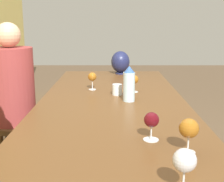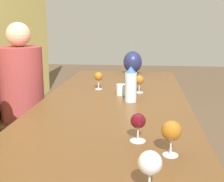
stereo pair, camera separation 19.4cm
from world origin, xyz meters
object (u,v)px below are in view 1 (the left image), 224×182
Objects in this scene: water_bottle at (129,84)px; wine_glass_2 at (151,121)px; chair_far at (4,115)px; wine_glass_0 at (188,129)px; wine_glass_1 at (92,77)px; vase at (120,62)px; person_far at (14,98)px; wine_glass_3 at (134,80)px; water_tumbler at (117,90)px; wine_glass_4 at (184,161)px.

water_bottle is 0.70m from wine_glass_2.
chair_far is (1.08, 1.05, -0.31)m from wine_glass_2.
wine_glass_1 is at bearing 21.43° from wine_glass_0.
vase is 1.94m from wine_glass_0.
chair_far is 0.79× the size of person_far.
wine_glass_2 and wine_glass_3 have the same top height.
person_far is at bearing -90.00° from chair_far.
person_far is at bearing 41.83° from wine_glass_0.
wine_glass_0 is 1.65m from person_far.
wine_glass_2 is 0.97m from wine_glass_3.
wine_glass_1 reaches higher than water_tumbler.
wine_glass_3 is at bearing 7.58° from wine_glass_0.
water_bottle is 1.63× the size of wine_glass_0.
wine_glass_2 is (-0.88, -0.14, 0.05)m from water_tumbler.
chair_far is at bearing 77.03° from water_tumbler.
person_far is (0.00, -0.09, 0.15)m from chair_far.
wine_glass_3 is (1.11, 0.15, -0.01)m from wine_glass_0.
wine_glass_3 is (0.09, -0.13, 0.05)m from water_tumbler.
vase is 1.23m from chair_far.
vase is 0.23× the size of chair_far.
wine_glass_4 is at bearing -174.56° from water_bottle.
chair_far is 0.17m from person_far.
wine_glass_4 is at bearing -146.82° from person_far.
wine_glass_4 is at bearing -174.32° from wine_glass_2.
vase is 1.79m from wine_glass_2.
water_tumbler is at bearing 23.72° from water_bottle.
water_tumbler is at bearing 126.01° from wine_glass_3.
water_bottle is 0.19× the size of person_far.
wine_glass_1 is at bearing -93.21° from person_far.
chair_far is at bearing 68.74° from water_bottle.
wine_glass_1 is at bearing 14.09° from wine_glass_4.
wine_glass_3 is (0.27, -0.05, -0.02)m from water_bottle.
vase is 1.13m from person_far.
vase is at bearing -2.89° from water_tumbler.
wine_glass_0 is 0.19m from wine_glass_2.
vase reaches higher than wine_glass_4.
vase is at bearing 1.60° from water_bottle.
wine_glass_0 is 0.15× the size of chair_far.
water_tumbler is 0.92m from vase.
water_bottle is 1.04× the size of vase.
wine_glass_2 is at bearing -174.73° from water_bottle.
person_far is (1.08, 0.96, -0.17)m from wine_glass_2.
wine_glass_3 reaches higher than water_tumbler.
wine_glass_0 reaches higher than wine_glass_2.
wine_glass_2 is 0.45m from wine_glass_4.
wine_glass_1 is 1.05× the size of wine_glass_2.
wine_glass_0 is 1.11× the size of wine_glass_3.
water_bottle is 0.99m from person_far.
vase is at bearing 6.79° from wine_glass_0.
wine_glass_3 is at bearing -97.00° from person_far.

